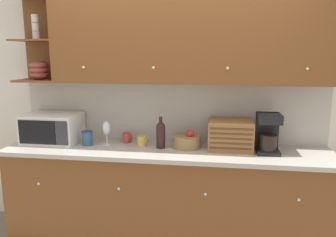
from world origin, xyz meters
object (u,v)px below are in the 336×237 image
(storage_canister, at_px, (87,138))
(bread_box, at_px, (230,135))
(mug, at_px, (127,138))
(microwave, at_px, (53,128))
(fruit_basket, at_px, (187,141))
(wine_bottle, at_px, (161,134))
(coffee_maker, at_px, (268,133))
(wine_glass, at_px, (107,129))
(mug_blue_second, at_px, (142,141))

(storage_canister, bearing_deg, bread_box, 2.70)
(storage_canister, height_order, mug, storage_canister)
(microwave, xyz_separation_m, mug, (0.73, 0.09, -0.09))
(storage_canister, height_order, bread_box, bread_box)
(storage_canister, xyz_separation_m, fruit_basket, (0.96, 0.06, -0.01))
(fruit_basket, relative_size, bread_box, 0.64)
(mug, distance_m, wine_bottle, 0.40)
(storage_canister, distance_m, mug, 0.38)
(wine_bottle, relative_size, coffee_maker, 0.84)
(storage_canister, bearing_deg, wine_bottle, 0.41)
(wine_glass, height_order, mug_blue_second, wine_glass)
(storage_canister, relative_size, coffee_maker, 0.39)
(microwave, distance_m, wine_bottle, 1.10)
(storage_canister, relative_size, wine_bottle, 0.46)
(wine_glass, height_order, mug, wine_glass)
(wine_glass, relative_size, mug, 2.39)
(microwave, height_order, mug, microwave)
(wine_glass, height_order, bread_box, bread_box)
(wine_bottle, distance_m, coffee_maker, 0.96)
(bread_box, relative_size, coffee_maker, 1.14)
(storage_canister, height_order, coffee_maker, coffee_maker)
(storage_canister, xyz_separation_m, coffee_maker, (1.68, 0.02, 0.11))
(mug_blue_second, height_order, bread_box, bread_box)
(microwave, bearing_deg, mug, 6.83)
(wine_bottle, height_order, bread_box, wine_bottle)
(fruit_basket, bearing_deg, mug, 171.48)
(wine_glass, xyz_separation_m, coffee_maker, (1.50, -0.03, 0.02))
(microwave, relative_size, storage_canister, 3.83)
(mug, bearing_deg, coffee_maker, -5.56)
(mug, height_order, bread_box, bread_box)
(mug_blue_second, height_order, wine_bottle, wine_bottle)
(microwave, relative_size, mug_blue_second, 5.37)
(wine_glass, bearing_deg, wine_bottle, -4.17)
(microwave, height_order, mug_blue_second, microwave)
(wine_glass, xyz_separation_m, fruit_basket, (0.78, 0.01, -0.10))
(mug_blue_second, bearing_deg, wine_glass, -178.94)
(microwave, xyz_separation_m, wine_bottle, (1.09, -0.05, -0.01))
(wine_glass, relative_size, bread_box, 0.58)
(fruit_basket, bearing_deg, mug_blue_second, -179.36)
(mug_blue_second, xyz_separation_m, coffee_maker, (1.15, -0.03, 0.13))
(mug_blue_second, xyz_separation_m, wine_bottle, (0.19, -0.05, 0.09))
(microwave, relative_size, wine_bottle, 1.77)
(mug_blue_second, bearing_deg, microwave, 179.49)
(microwave, bearing_deg, fruit_basket, -0.14)
(wine_glass, bearing_deg, fruit_basket, 0.83)
(storage_canister, bearing_deg, mug_blue_second, 5.50)
(mug_blue_second, bearing_deg, coffee_maker, -1.67)
(mug, xyz_separation_m, wine_bottle, (0.36, -0.14, 0.09))
(fruit_basket, height_order, bread_box, bread_box)
(coffee_maker, bearing_deg, storage_canister, -179.42)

